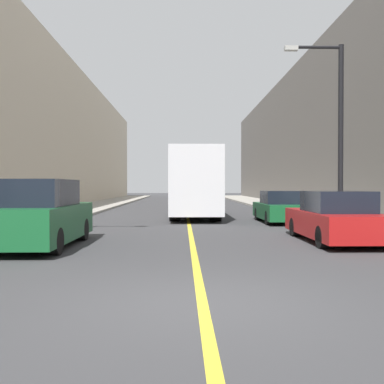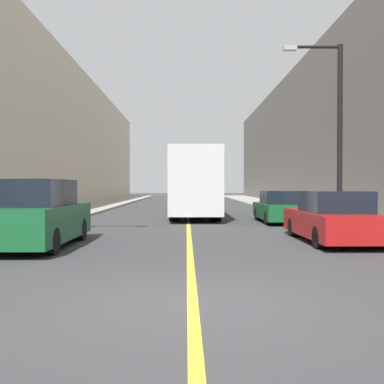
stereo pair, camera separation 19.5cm
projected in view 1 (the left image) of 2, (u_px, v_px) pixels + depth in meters
ground_plane at (202, 303)px, 6.47m from camera, size 200.00×200.00×0.00m
sidewalk_left at (96, 206)px, 36.31m from camera, size 3.78×72.00×0.15m
sidewalk_right at (276, 206)px, 36.62m from camera, size 3.78×72.00×0.15m
building_row_left at (47, 133)px, 36.14m from camera, size 4.00×72.00×11.95m
building_row_right at (323, 133)px, 36.62m from camera, size 4.00×72.00×11.98m
road_center_line at (186, 207)px, 36.46m from camera, size 0.16×72.00×0.01m
bus at (194, 182)px, 24.63m from camera, size 2.48×10.07×3.54m
parked_suv_left at (39, 216)px, 12.37m from camera, size 1.97×4.81×1.87m
car_right_near at (335, 219)px, 13.56m from camera, size 1.88×4.80×1.54m
car_right_mid at (280, 208)px, 20.73m from camera, size 1.84×4.49×1.47m
street_lamp_right at (336, 123)px, 17.03m from camera, size 2.26×0.24×6.90m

